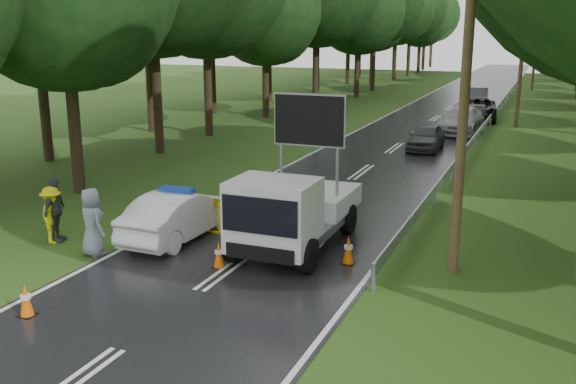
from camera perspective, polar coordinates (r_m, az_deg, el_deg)
The scene contains 23 objects.
ground at distance 16.21m, azimuth -5.26°, elevation -6.86°, with size 160.00×160.00×0.00m, color #274614.
road at distance 44.32m, azimuth 12.98°, elevation 6.42°, with size 7.00×140.00×0.02m, color black.
guardrail at distance 43.49m, azimuth 17.78°, elevation 6.67°, with size 0.12×60.06×0.70m.
utility_pole_near at distance 15.50m, azimuth 15.61°, elevation 10.94°, with size 1.40×0.24×10.00m.
utility_pole_mid at distance 41.41m, azimuth 20.17°, elevation 12.41°, with size 1.40×0.24×10.00m.
utility_pole_far at distance 67.39m, azimuth 21.23°, elevation 12.74°, with size 1.40×0.24×10.00m.
police_sedan at distance 18.49m, azimuth -9.71°, elevation -2.07°, with size 1.54×4.18×1.50m.
work_truck at distance 17.19m, azimuth 0.33°, elevation -1.69°, with size 2.32×5.11×4.06m.
barrier at distance 18.20m, azimuth -4.30°, elevation -1.78°, with size 2.54×0.52×1.06m.
officer at distance 17.40m, azimuth -0.71°, elevation -2.04°, with size 0.68×0.45×1.87m, color #D5BA0B.
civilian at distance 16.48m, azimuth -0.79°, elevation -2.97°, with size 0.92×0.71×1.88m, color #1B36B3.
bystander_left at distance 19.03m, azimuth -20.23°, elevation -1.90°, with size 1.05×0.60×1.62m, color #D2D80B.
bystander_mid at distance 19.08m, azimuth -20.03°, elevation -1.51°, with size 1.08×0.45×1.84m, color #404448.
bystander_right at distance 17.60m, azimuth -17.04°, elevation -2.58°, with size 0.89×0.58×1.82m, color gray.
queue_car_first at distance 32.52m, azimuth 12.18°, elevation 4.82°, with size 1.52×3.78×1.29m, color #393C40.
queue_car_second at distance 38.24m, azimuth 15.18°, elevation 6.17°, with size 2.06×5.06×1.47m, color #999BA1.
queue_car_third at distance 44.14m, azimuth 16.44°, elevation 7.11°, with size 2.43×5.28×1.47m, color black.
queue_car_fourth at distance 50.14m, azimuth 16.35°, elevation 7.98°, with size 1.66×4.77×1.57m, color #393A3F.
cone_near_left at distance 14.58m, azimuth -22.27°, elevation -8.91°, with size 0.35×0.35×0.74m.
cone_center at distance 16.21m, azimuth -6.16°, elevation -5.60°, with size 0.33×0.33×0.70m.
cone_far at distance 18.64m, azimuth 0.30°, elevation -2.92°, with size 0.30×0.30×0.64m.
cone_left_mid at distance 18.50m, azimuth -8.59°, elevation -2.95°, with size 0.39×0.39×0.82m.
cone_right at distance 16.45m, azimuth 5.39°, elevation -5.18°, with size 0.36×0.36×0.75m.
Camera 1 is at (7.07, -13.36, 5.85)m, focal length 40.00 mm.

